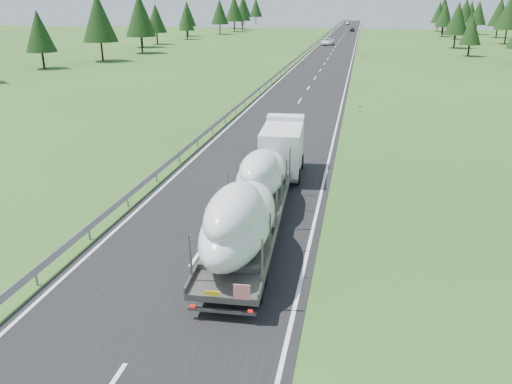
% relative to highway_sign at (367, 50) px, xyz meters
% --- Properties ---
extents(ground, '(400.00, 400.00, 0.00)m').
position_rel_highway_sign_xyz_m(ground, '(-7.20, -80.00, -1.81)').
color(ground, '#2C531B').
rests_on(ground, ground).
extents(road_surface, '(10.00, 400.00, 0.02)m').
position_rel_highway_sign_xyz_m(road_surface, '(-7.20, 20.00, -1.80)').
color(road_surface, black).
rests_on(road_surface, ground).
extents(guardrail, '(0.10, 400.00, 0.76)m').
position_rel_highway_sign_xyz_m(guardrail, '(-12.50, 19.94, -1.21)').
color(guardrail, slate).
rests_on(guardrail, ground).
extents(marker_posts, '(0.13, 350.08, 1.00)m').
position_rel_highway_sign_xyz_m(marker_posts, '(-0.70, 75.00, -1.27)').
color(marker_posts, silver).
rests_on(marker_posts, ground).
extents(highway_sign, '(0.08, 0.90, 2.60)m').
position_rel_highway_sign_xyz_m(highway_sign, '(0.00, 0.00, 0.00)').
color(highway_sign, slate).
rests_on(highway_sign, ground).
extents(tree_line_left, '(15.59, 271.27, 12.61)m').
position_rel_highway_sign_xyz_m(tree_line_left, '(-50.95, 31.96, 5.53)').
color(tree_line_left, black).
rests_on(tree_line_left, ground).
extents(boat_truck, '(3.29, 18.31, 3.86)m').
position_rel_highway_sign_xyz_m(boat_truck, '(-5.28, -76.73, 0.22)').
color(boat_truck, silver).
rests_on(boat_truck, ground).
extents(distant_van, '(3.36, 6.23, 1.66)m').
position_rel_highway_sign_xyz_m(distant_van, '(-9.53, 33.51, -0.98)').
color(distant_van, white).
rests_on(distant_van, ground).
extents(distant_car_dark, '(1.76, 4.18, 1.41)m').
position_rel_highway_sign_xyz_m(distant_car_dark, '(-4.90, 98.80, -1.10)').
color(distant_car_dark, black).
rests_on(distant_car_dark, ground).
extents(distant_car_blue, '(1.66, 4.61, 1.51)m').
position_rel_highway_sign_xyz_m(distant_car_blue, '(-8.33, 153.28, -1.05)').
color(distant_car_blue, '#192646').
rests_on(distant_car_blue, ground).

